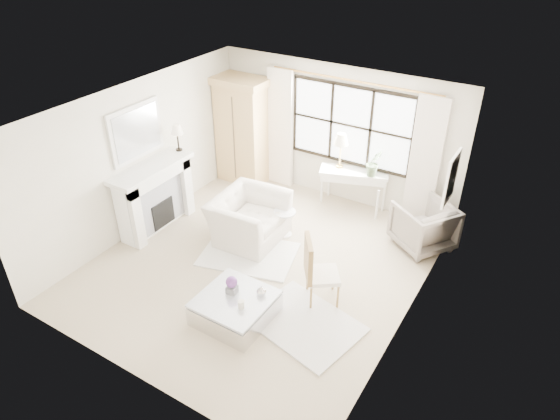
{
  "coord_description": "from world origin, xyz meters",
  "views": [
    {
      "loc": [
        3.76,
        -5.46,
        5.19
      ],
      "look_at": [
        0.29,
        0.2,
        1.06
      ],
      "focal_mm": 32.0,
      "sensor_mm": 36.0,
      "label": 1
    }
  ],
  "objects_px": {
    "armoire": "(242,130)",
    "club_armchair": "(249,218)",
    "coffee_table": "(235,308)",
    "console_table": "(353,189)"
  },
  "relations": [
    {
      "from": "armoire",
      "to": "coffee_table",
      "type": "distance_m",
      "value": 4.41
    },
    {
      "from": "armoire",
      "to": "club_armchair",
      "type": "height_order",
      "value": "armoire"
    },
    {
      "from": "armoire",
      "to": "club_armchair",
      "type": "distance_m",
      "value": 2.39
    },
    {
      "from": "club_armchair",
      "to": "coffee_table",
      "type": "relative_size",
      "value": 1.26
    },
    {
      "from": "armoire",
      "to": "console_table",
      "type": "xyz_separation_m",
      "value": [
        2.5,
        0.14,
        -0.74
      ]
    },
    {
      "from": "armoire",
      "to": "console_table",
      "type": "bearing_deg",
      "value": 3.63
    },
    {
      "from": "console_table",
      "to": "coffee_table",
      "type": "bearing_deg",
      "value": -111.39
    },
    {
      "from": "club_armchair",
      "to": "coffee_table",
      "type": "bearing_deg",
      "value": -153.88
    },
    {
      "from": "armoire",
      "to": "coffee_table",
      "type": "xyz_separation_m",
      "value": [
        2.37,
        -3.6,
        -0.96
      ]
    },
    {
      "from": "armoire",
      "to": "console_table",
      "type": "distance_m",
      "value": 2.61
    }
  ]
}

